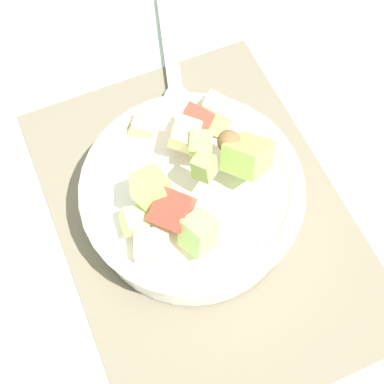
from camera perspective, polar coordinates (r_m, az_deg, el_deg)
name	(u,v)px	position (r m, az deg, el deg)	size (l,w,h in m)	color
ground_plane	(202,218)	(0.63, 1.04, -2.62)	(2.40, 2.40, 0.00)	silver
placemat	(202,216)	(0.63, 1.04, -2.51)	(0.43, 0.31, 0.01)	#756B56
salad_bowl	(192,195)	(0.59, 0.01, -0.31)	(0.23, 0.23, 0.13)	white
serving_spoon	(174,76)	(0.72, -1.86, 11.74)	(0.21, 0.09, 0.01)	#B7B7BC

